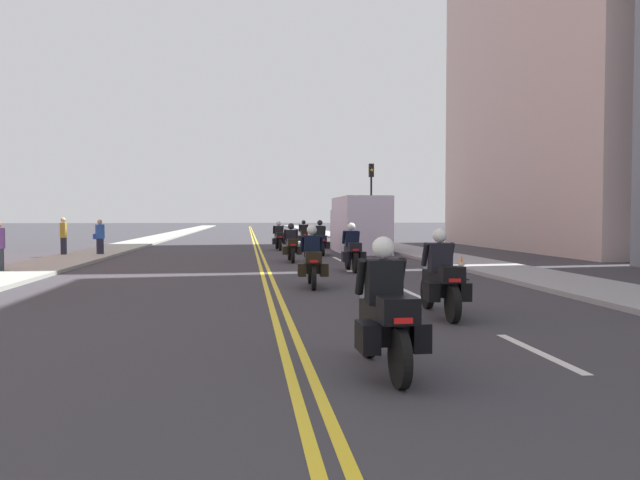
{
  "coord_description": "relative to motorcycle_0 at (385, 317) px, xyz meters",
  "views": [
    {
      "loc": [
        -0.61,
        0.35,
        1.81
      ],
      "look_at": [
        1.9,
        21.16,
        1.01
      ],
      "focal_mm": 34.19,
      "sensor_mm": 36.0,
      "label": 1
    }
  ],
  "objects": [
    {
      "name": "ground_plane",
      "position": [
        -0.96,
        40.85,
        -0.66
      ],
      "size": [
        264.0,
        264.0,
        0.0
      ],
      "primitive_type": "plane",
      "color": "#36343A"
    },
    {
      "name": "sidewalk_left",
      "position": [
        -8.76,
        40.85,
        -0.6
      ],
      "size": [
        2.59,
        144.0,
        0.12
      ],
      "primitive_type": "cube",
      "color": "#A2A499",
      "rests_on": "ground"
    },
    {
      "name": "sidewalk_right",
      "position": [
        6.83,
        40.85,
        -0.6
      ],
      "size": [
        2.59,
        144.0,
        0.12
      ],
      "primitive_type": "cube",
      "color": "#959599",
      "rests_on": "ground"
    },
    {
      "name": "centreline_yellow_inner",
      "position": [
        -1.08,
        40.85,
        -0.66
      ],
      "size": [
        0.12,
        132.0,
        0.01
      ],
      "primitive_type": "cube",
      "color": "yellow",
      "rests_on": "ground"
    },
    {
      "name": "centreline_yellow_outer",
      "position": [
        -0.84,
        40.85,
        -0.66
      ],
      "size": [
        0.12,
        132.0,
        0.01
      ],
      "primitive_type": "cube",
      "color": "yellow",
      "rests_on": "ground"
    },
    {
      "name": "lane_dashes_white",
      "position": [
        2.28,
        21.85,
        -0.66
      ],
      "size": [
        0.14,
        56.4,
        0.01
      ],
      "color": "silver",
      "rests_on": "ground"
    },
    {
      "name": "motorcycle_0",
      "position": [
        0.0,
        0.0,
        0.0
      ],
      "size": [
        0.77,
        2.1,
        1.58
      ],
      "rotation": [
        0.0,
        0.0,
        0.03
      ],
      "color": "black",
      "rests_on": "ground"
    },
    {
      "name": "motorcycle_1",
      "position": [
        1.92,
        3.83,
        -0.01
      ],
      "size": [
        0.77,
        2.29,
        1.6
      ],
      "rotation": [
        0.0,
        0.0,
        -0.03
      ],
      "color": "black",
      "rests_on": "ground"
    },
    {
      "name": "motorcycle_2",
      "position": [
        0.09,
        8.64,
        -0.0
      ],
      "size": [
        0.78,
        2.08,
        1.6
      ],
      "rotation": [
        0.0,
        0.0,
        -0.04
      ],
      "color": "black",
      "rests_on": "ground"
    },
    {
      "name": "motorcycle_3",
      "position": [
        1.88,
        13.0,
        -0.01
      ],
      "size": [
        0.76,
        2.19,
        1.61
      ],
      "rotation": [
        0.0,
        0.0,
        -0.01
      ],
      "color": "black",
      "rests_on": "ground"
    },
    {
      "name": "motorcycle_4",
      "position": [
        0.2,
        17.49,
        -0.03
      ],
      "size": [
        0.76,
        2.24,
        1.55
      ],
      "rotation": [
        0.0,
        0.0,
        0.01
      ],
      "color": "black",
      "rests_on": "ground"
    },
    {
      "name": "motorcycle_5",
      "position": [
        1.86,
        21.51,
        -0.01
      ],
      "size": [
        0.77,
        2.23,
        1.66
      ],
      "rotation": [
        0.0,
        0.0,
        0.02
      ],
      "color": "black",
      "rests_on": "ground"
    },
    {
      "name": "motorcycle_6",
      "position": [
        0.15,
        26.2,
        -0.02
      ],
      "size": [
        0.78,
        2.26,
        1.58
      ],
      "rotation": [
        0.0,
        0.0,
        0.06
      ],
      "color": "black",
      "rests_on": "ground"
    },
    {
      "name": "motorcycle_7",
      "position": [
        1.88,
        30.07,
        0.01
      ],
      "size": [
        0.77,
        2.15,
        1.6
      ],
      "rotation": [
        0.0,
        0.0,
        -0.01
      ],
      "color": "black",
      "rests_on": "ground"
    },
    {
      "name": "traffic_cone_1",
      "position": [
        4.55,
        9.99,
        -0.31
      ],
      "size": [
        0.33,
        0.33,
        0.72
      ],
      "color": "black",
      "rests_on": "ground"
    },
    {
      "name": "traffic_light_far",
      "position": [
        5.93,
        29.45,
        2.78
      ],
      "size": [
        0.28,
        0.38,
        5.01
      ],
      "color": "black",
      "rests_on": "ground"
    },
    {
      "name": "pedestrian_0",
      "position": [
        -8.18,
        21.73,
        0.21
      ],
      "size": [
        0.5,
        0.36,
        1.69
      ],
      "rotation": [
        0.0,
        0.0,
        3.6
      ],
      "color": "#222338",
      "rests_on": "ground"
    },
    {
      "name": "pedestrian_1",
      "position": [
        -9.73,
        21.65,
        0.26
      ],
      "size": [
        0.23,
        0.37,
        1.78
      ],
      "rotation": [
        0.0,
        0.0,
        4.74
      ],
      "color": "#202232",
      "rests_on": "ground"
    },
    {
      "name": "parked_truck",
      "position": [
        4.13,
        24.0,
        0.61
      ],
      "size": [
        2.2,
        6.5,
        2.8
      ],
      "color": "#BFB3B9",
      "rests_on": "ground"
    }
  ]
}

